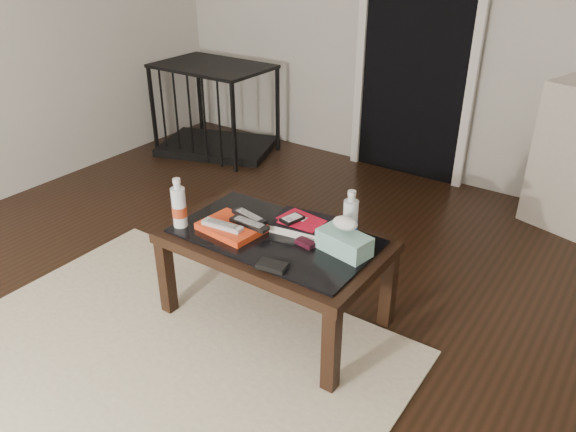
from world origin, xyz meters
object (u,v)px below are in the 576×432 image
object	(u,v)px
water_bottle_right	(351,216)
tissue_box	(344,243)
textbook	(302,224)
water_bottle_left	(179,203)
pet_crate	(216,123)
coffee_table	(275,247)

from	to	relation	value
water_bottle_right	tissue_box	world-z (taller)	water_bottle_right
textbook	water_bottle_left	distance (m)	0.57
water_bottle_right	water_bottle_left	bearing A→B (deg)	-154.77
pet_crate	water_bottle_right	bearing A→B (deg)	-53.99
water_bottle_right	textbook	bearing A→B (deg)	-170.57
pet_crate	tissue_box	world-z (taller)	pet_crate
textbook	water_bottle_left	xyz separation A→B (m)	(-0.48, -0.30, 0.10)
textbook	water_bottle_left	world-z (taller)	water_bottle_left
water_bottle_right	pet_crate	bearing A→B (deg)	145.36
pet_crate	water_bottle_right	size ratio (longest dim) A/B	4.40
water_bottle_right	tissue_box	bearing A→B (deg)	-73.14
tissue_box	pet_crate	bearing A→B (deg)	154.40
water_bottle_left	tissue_box	size ratio (longest dim) A/B	1.03
coffee_table	textbook	world-z (taller)	textbook
pet_crate	water_bottle_left	distance (m)	2.21
pet_crate	tissue_box	xyz separation A→B (m)	(2.06, -1.51, 0.28)
coffee_table	pet_crate	size ratio (longest dim) A/B	0.95
coffee_table	textbook	distance (m)	0.16
tissue_box	water_bottle_left	bearing A→B (deg)	-152.33
coffee_table	water_bottle_left	size ratio (longest dim) A/B	4.20
pet_crate	textbook	world-z (taller)	pet_crate
coffee_table	water_bottle_left	bearing A→B (deg)	-156.79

